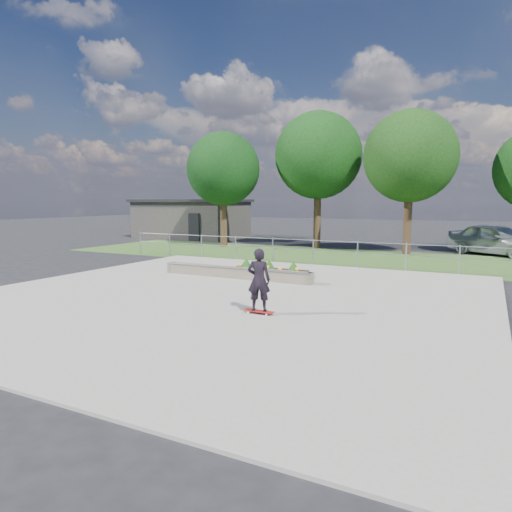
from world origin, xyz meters
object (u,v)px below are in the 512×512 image
(planter_bed, at_px, (267,271))
(skateboarder, at_px, (259,280))
(parked_car, at_px, (496,240))
(grind_ledge, at_px, (236,273))

(planter_bed, distance_m, skateboarder, 5.89)
(parked_car, bearing_deg, planter_bed, 179.33)
(grind_ledge, height_order, parked_car, parked_car)
(grind_ledge, bearing_deg, parked_car, 56.26)
(skateboarder, distance_m, parked_car, 18.09)
(grind_ledge, xyz_separation_m, skateboarder, (3.19, -4.41, 0.66))
(grind_ledge, height_order, skateboarder, skateboarder)
(grind_ledge, distance_m, planter_bed, 1.26)
(grind_ledge, relative_size, planter_bed, 2.00)
(parked_car, bearing_deg, grind_ledge, 178.65)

